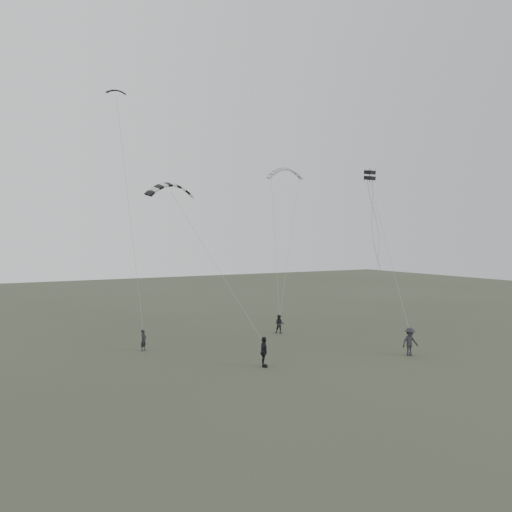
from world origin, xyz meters
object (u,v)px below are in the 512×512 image
flyer_right (280,324)px  kite_pale_large (285,169)px  kite_dark_small (116,90)px  kite_box (370,175)px  kite_striped (171,185)px  flyer_left (144,340)px  flyer_center (264,352)px  flyer_far (410,342)px

flyer_right → kite_pale_large: size_ratio=0.45×
kite_dark_small → kite_pale_large: size_ratio=0.42×
kite_box → kite_striped: bearing=156.7°
kite_dark_small → kite_striped: 9.18m
flyer_right → kite_dark_small: bearing=-162.3°
flyer_left → kite_dark_small: bearing=56.8°
kite_striped → flyer_center: bearing=-69.3°
kite_striped → kite_dark_small: bearing=116.2°
flyer_center → kite_pale_large: 22.66m
flyer_right → flyer_far: size_ratio=0.82×
flyer_far → kite_pale_large: 21.61m
flyer_center → kite_box: 17.17m
flyer_center → kite_dark_small: size_ratio=1.26×
flyer_right → kite_pale_large: bearing=88.5°
kite_dark_small → kite_striped: kite_dark_small is taller
flyer_right → flyer_center: 10.83m
kite_pale_large → flyer_right: bearing=-109.7°
flyer_far → kite_striped: size_ratio=0.55×
flyer_left → kite_striped: bearing=-51.1°
flyer_left → flyer_center: bearing=-98.6°
kite_pale_large → kite_striped: bearing=-137.1°
flyer_center → flyer_far: flyer_far is taller
flyer_right → flyer_far: (3.49, -10.89, 0.17)m
flyer_right → flyer_center: (-6.49, -8.67, 0.15)m
flyer_left → kite_dark_small: kite_dark_small is taller
flyer_right → kite_dark_small: size_ratio=1.06×
flyer_far → kite_pale_large: bearing=93.6°
kite_box → kite_dark_small: bearing=144.8°
flyer_left → flyer_far: bearing=-75.4°
flyer_left → kite_pale_large: (15.92, 6.71, 13.74)m
flyer_right → kite_box: size_ratio=2.15×
kite_striped → kite_box: (15.01, -3.71, 1.17)m
flyer_left → kite_dark_small: size_ratio=1.01×
kite_dark_small → kite_pale_large: (16.58, 2.26, -4.55)m
flyer_center → kite_striped: bearing=51.7°
kite_striped → flyer_far: bearing=-38.8°
flyer_center → kite_box: kite_box is taller
flyer_center → kite_dark_small: bearing=53.9°
flyer_far → kite_box: (1.83, 6.09, 11.84)m
flyer_right → kite_striped: bearing=-139.1°
kite_dark_small → flyer_left: bearing=-76.6°
kite_dark_small → kite_striped: bearing=-56.6°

